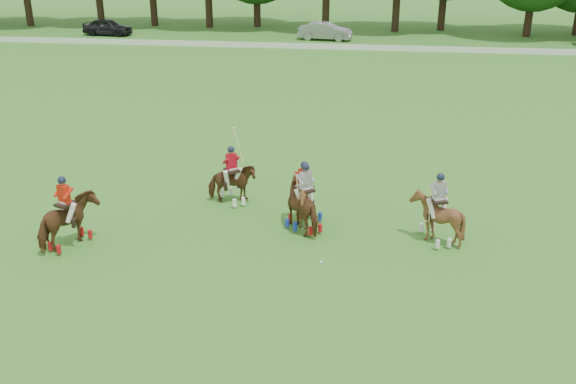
# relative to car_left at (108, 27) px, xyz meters

# --- Properties ---
(ground) EXTENTS (180.00, 180.00, 0.00)m
(ground) POSITION_rel_car_left_xyz_m (19.80, -42.50, -0.76)
(ground) COLOR #2D671D
(ground) RESTS_ON ground
(boundary_rail) EXTENTS (120.00, 0.10, 0.44)m
(boundary_rail) POSITION_rel_car_left_xyz_m (19.80, -4.50, -0.54)
(boundary_rail) COLOR white
(boundary_rail) RESTS_ON ground
(car_left) EXTENTS (4.61, 2.15, 1.53)m
(car_left) POSITION_rel_car_left_xyz_m (0.00, 0.00, 0.00)
(car_left) COLOR black
(car_left) RESTS_ON ground
(car_mid) EXTENTS (4.83, 2.11, 1.55)m
(car_mid) POSITION_rel_car_left_xyz_m (20.14, 0.00, 0.01)
(car_mid) COLOR gray
(car_mid) RESTS_ON ground
(polo_red_a) EXTENTS (1.72, 2.25, 2.42)m
(polo_red_a) POSITION_rel_car_left_xyz_m (14.89, -40.38, 0.12)
(polo_red_a) COLOR #4F2E15
(polo_red_a) RESTS_ON ground
(polo_red_b) EXTENTS (1.94, 1.90, 2.75)m
(polo_red_b) POSITION_rel_car_left_xyz_m (19.37, -36.26, 0.02)
(polo_red_b) COLOR #4F2E15
(polo_red_b) RESTS_ON ground
(polo_red_c) EXTENTS (1.98, 2.00, 2.35)m
(polo_red_c) POSITION_rel_car_left_xyz_m (22.22, -37.89, 0.09)
(polo_red_c) COLOR #4F2E15
(polo_red_c) RESTS_ON ground
(polo_stripe_a) EXTENTS (1.96, 2.09, 2.37)m
(polo_stripe_a) POSITION_rel_car_left_xyz_m (22.28, -38.14, 0.10)
(polo_stripe_a) COLOR #4F2E15
(polo_stripe_a) RESTS_ON ground
(polo_stripe_b) EXTENTS (1.82, 1.91, 2.38)m
(polo_stripe_b) POSITION_rel_car_left_xyz_m (26.62, -38.51, 0.10)
(polo_stripe_b) COLOR #4F2E15
(polo_stripe_b) RESTS_ON ground
(polo_ball) EXTENTS (0.09, 0.09, 0.09)m
(polo_ball) POSITION_rel_car_left_xyz_m (23.03, -40.51, -0.72)
(polo_ball) COLOR white
(polo_ball) RESTS_ON ground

